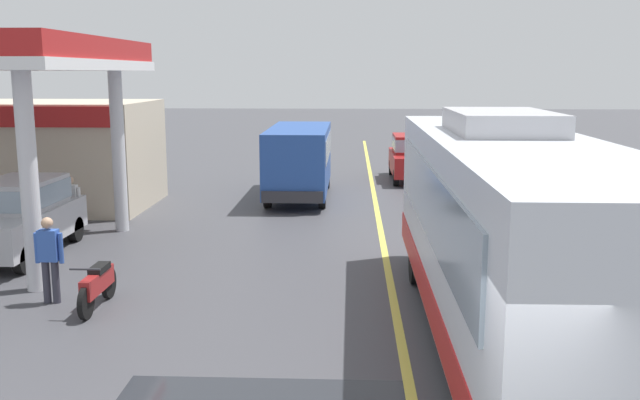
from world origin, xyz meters
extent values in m
plane|color=#424247|center=(0.00, 20.00, 0.00)|extent=(120.00, 120.00, 0.00)
cube|color=#D8CC4C|center=(0.00, 15.00, 0.00)|extent=(0.16, 50.00, 0.01)
cube|color=silver|center=(1.66, 5.97, 1.88)|extent=(2.50, 11.00, 2.90)
cube|color=red|center=(1.66, 5.97, 0.77)|extent=(2.54, 11.04, 0.56)
cube|color=#8C9EAD|center=(0.39, 5.97, 2.33)|extent=(0.06, 9.35, 1.10)
cube|color=#8C9EAD|center=(2.93, 5.97, 2.33)|extent=(0.06, 9.35, 1.10)
cube|color=#B2B2B7|center=(1.66, 6.97, 3.51)|extent=(1.60, 2.80, 0.36)
cylinder|color=black|center=(0.56, 9.27, 0.50)|extent=(0.30, 1.00, 1.00)
cylinder|color=black|center=(2.76, 9.27, 0.50)|extent=(0.30, 1.00, 1.00)
cylinder|color=silver|center=(-7.15, 8.44, 2.30)|extent=(0.36, 0.36, 4.60)
cylinder|color=silver|center=(-7.15, 13.84, 2.30)|extent=(0.36, 0.36, 4.60)
cube|color=beige|center=(-10.85, 17.34, 1.70)|extent=(7.00, 4.40, 3.40)
cube|color=#B21E1E|center=(-10.85, 15.10, 3.05)|extent=(6.30, 0.10, 0.60)
cube|color=#B2B2B7|center=(-8.70, 11.05, 0.72)|extent=(1.70, 4.20, 0.80)
cube|color=#B2B2B7|center=(-8.70, 11.25, 1.47)|extent=(1.50, 2.31, 0.70)
cube|color=#8C9EAD|center=(-8.70, 11.25, 1.47)|extent=(1.53, 2.35, 0.49)
cylinder|color=black|center=(-7.95, 9.55, 0.32)|extent=(0.20, 0.64, 0.64)
cylinder|color=black|center=(-9.45, 12.55, 0.32)|extent=(0.20, 0.64, 0.64)
cylinder|color=black|center=(-7.95, 12.55, 0.32)|extent=(0.20, 0.64, 0.64)
cube|color=#264C9E|center=(-2.63, 19.34, 1.39)|extent=(2.00, 6.00, 2.10)
cube|color=#8C9EAD|center=(-2.63, 19.34, 1.79)|extent=(2.04, 5.10, 0.80)
cube|color=#2D2D33|center=(-2.63, 16.29, 0.54)|extent=(1.90, 0.16, 0.36)
cylinder|color=black|center=(-3.51, 17.34, 0.38)|extent=(0.22, 0.76, 0.76)
cylinder|color=black|center=(-1.75, 17.34, 0.38)|extent=(0.22, 0.76, 0.76)
cylinder|color=black|center=(-3.51, 21.34, 0.38)|extent=(0.22, 0.76, 0.76)
cylinder|color=black|center=(-1.75, 21.34, 0.38)|extent=(0.22, 0.76, 0.76)
cylinder|color=black|center=(-5.51, 6.78, 0.30)|extent=(0.10, 0.60, 0.60)
cylinder|color=black|center=(-5.51, 7.98, 0.30)|extent=(0.10, 0.60, 0.60)
cube|color=maroon|center=(-5.51, 7.38, 0.50)|extent=(0.20, 1.30, 0.36)
cube|color=black|center=(-5.51, 7.53, 0.72)|extent=(0.24, 0.60, 0.12)
cylinder|color=#2D2D33|center=(-5.51, 6.83, 0.90)|extent=(0.55, 0.04, 0.04)
cylinder|color=#33333F|center=(-8.27, 12.90, 0.41)|extent=(0.14, 0.14, 0.82)
cylinder|color=#33333F|center=(-8.09, 12.90, 0.41)|extent=(0.14, 0.14, 0.82)
cube|color=silver|center=(-8.18, 12.90, 1.12)|extent=(0.36, 0.22, 0.60)
sphere|color=tan|center=(-8.18, 12.90, 1.55)|extent=(0.22, 0.22, 0.22)
cylinder|color=silver|center=(-8.41, 12.90, 1.07)|extent=(0.09, 0.09, 0.58)
cylinder|color=silver|center=(-7.95, 12.90, 1.07)|extent=(0.09, 0.09, 0.58)
cylinder|color=#33333F|center=(-6.59, 7.65, 0.41)|extent=(0.14, 0.14, 0.82)
cylinder|color=#33333F|center=(-6.41, 7.65, 0.41)|extent=(0.14, 0.14, 0.82)
cube|color=#3359B2|center=(-6.50, 7.65, 1.12)|extent=(0.36, 0.22, 0.60)
sphere|color=tan|center=(-6.50, 7.65, 1.55)|extent=(0.22, 0.22, 0.22)
cylinder|color=#3359B2|center=(-6.73, 7.65, 1.07)|extent=(0.09, 0.09, 0.58)
cylinder|color=#3359B2|center=(-6.27, 7.65, 1.07)|extent=(0.09, 0.09, 0.58)
cube|color=maroon|center=(1.65, 23.50, 0.72)|extent=(1.70, 4.20, 0.80)
cube|color=maroon|center=(1.65, 23.70, 1.47)|extent=(1.50, 2.31, 0.70)
cube|color=#8C9EAD|center=(1.65, 23.70, 1.47)|extent=(1.53, 2.35, 0.49)
cylinder|color=black|center=(0.90, 22.00, 0.32)|extent=(0.20, 0.64, 0.64)
cylinder|color=black|center=(2.40, 22.00, 0.32)|extent=(0.20, 0.64, 0.64)
cylinder|color=black|center=(0.90, 25.00, 0.32)|extent=(0.20, 0.64, 0.64)
cylinder|color=black|center=(2.40, 25.00, 0.32)|extent=(0.20, 0.64, 0.64)
camera|label=1|loc=(-0.84, -4.99, 4.32)|focal=39.66mm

